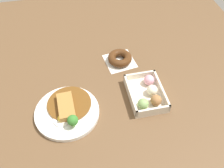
{
  "coord_description": "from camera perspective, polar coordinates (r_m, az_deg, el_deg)",
  "views": [
    {
      "loc": [
        -0.64,
        0.08,
        0.8
      ],
      "look_at": [
        0.01,
        -0.06,
        0.03
      ],
      "focal_mm": 40.05,
      "sensor_mm": 36.0,
      "label": 1
    }
  ],
  "objects": [
    {
      "name": "ground_plane",
      "position": [
        1.02,
        -3.28,
        -2.23
      ],
      "size": [
        1.6,
        1.6,
        0.0
      ],
      "primitive_type": "plane",
      "color": "brown"
    },
    {
      "name": "curry_plate",
      "position": [
        0.97,
        -10.13,
        -6.12
      ],
      "size": [
        0.24,
        0.24,
        0.07
      ],
      "color": "white",
      "rests_on": "ground_plane"
    },
    {
      "name": "donut_box",
      "position": [
        1.0,
        8.09,
        -2.24
      ],
      "size": [
        0.19,
        0.14,
        0.06
      ],
      "color": "beige",
      "rests_on": "ground_plane"
    },
    {
      "name": "chocolate_ring_donut",
      "position": [
        1.14,
        1.8,
        5.88
      ],
      "size": [
        0.15,
        0.15,
        0.04
      ],
      "color": "white",
      "rests_on": "ground_plane"
    }
  ]
}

